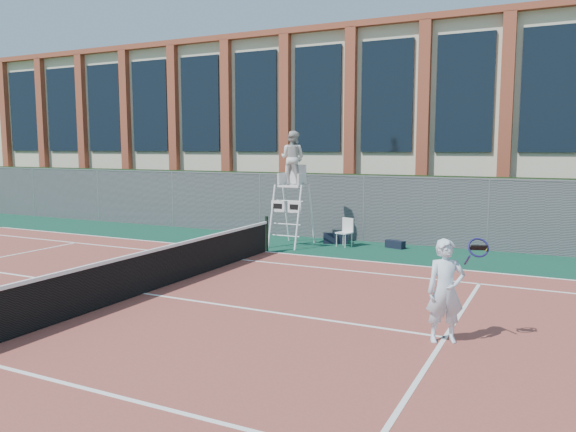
% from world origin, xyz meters
% --- Properties ---
extents(ground, '(120.00, 120.00, 0.00)m').
position_xyz_m(ground, '(0.00, 0.00, 0.00)').
color(ground, '#233814').
extents(apron, '(36.00, 20.00, 0.01)m').
position_xyz_m(apron, '(0.00, 1.00, 0.01)').
color(apron, '#0D3A2A').
rests_on(apron, ground).
extents(tennis_court, '(23.77, 10.97, 0.02)m').
position_xyz_m(tennis_court, '(0.00, 0.00, 0.02)').
color(tennis_court, brown).
rests_on(tennis_court, apron).
extents(tennis_net, '(0.10, 11.30, 1.10)m').
position_xyz_m(tennis_net, '(0.00, 0.00, 0.54)').
color(tennis_net, black).
rests_on(tennis_net, ground).
extents(fence, '(40.00, 0.06, 2.20)m').
position_xyz_m(fence, '(0.00, 8.80, 1.10)').
color(fence, '#595E60').
rests_on(fence, ground).
extents(hedge, '(40.00, 1.40, 2.20)m').
position_xyz_m(hedge, '(0.00, 10.00, 1.10)').
color(hedge, black).
rests_on(hedge, ground).
extents(building, '(45.00, 10.60, 8.22)m').
position_xyz_m(building, '(0.00, 17.95, 4.15)').
color(building, beige).
rests_on(building, ground).
extents(umpire_chair, '(1.04, 1.61, 3.74)m').
position_xyz_m(umpire_chair, '(0.17, 7.05, 2.73)').
color(umpire_chair, white).
rests_on(umpire_chair, ground).
extents(plastic_chair, '(0.53, 0.53, 0.92)m').
position_xyz_m(plastic_chair, '(1.82, 7.59, 0.55)').
color(plastic_chair, silver).
rests_on(plastic_chair, apron).
extents(sports_bag_near, '(0.85, 0.59, 0.34)m').
position_xyz_m(sports_bag_near, '(1.32, 7.95, 0.18)').
color(sports_bag_near, black).
rests_on(sports_bag_near, apron).
extents(sports_bag_far, '(0.66, 0.43, 0.24)m').
position_xyz_m(sports_bag_far, '(3.34, 7.97, 0.13)').
color(sports_bag_far, black).
rests_on(sports_bag_far, apron).
extents(tennis_player, '(1.00, 0.76, 1.70)m').
position_xyz_m(tennis_player, '(6.42, -0.20, 0.88)').
color(tennis_player, silver).
rests_on(tennis_player, tennis_court).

